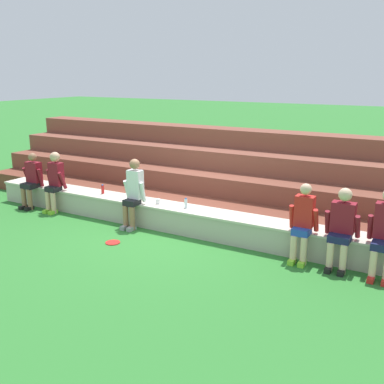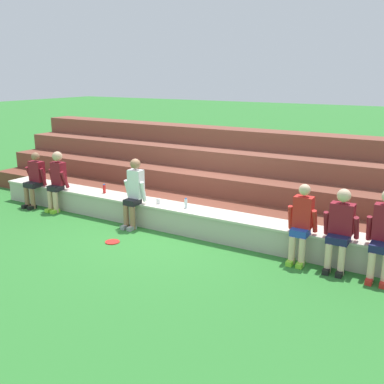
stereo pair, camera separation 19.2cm
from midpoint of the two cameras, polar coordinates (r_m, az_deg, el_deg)
The scene contains 14 objects.
ground_plane at distance 9.12m, azimuth -4.13°, elevation -5.13°, with size 80.00×80.00×0.00m, color #2D752D.
stone_seating_wall at distance 9.26m, azimuth -3.18°, elevation -3.08°, with size 9.42×0.61×0.50m.
brick_bleachers at distance 10.98m, azimuth 2.94°, elevation 1.93°, with size 12.32×2.80×1.76m.
person_far_left at distance 11.29m, azimuth -20.08°, elevation 1.55°, with size 0.55×0.52×1.30m.
person_left_of_center at distance 10.78m, azimuth -17.49°, elevation 1.47°, with size 0.49×0.50×1.38m.
person_center at distance 9.30m, azimuth -8.01°, elevation 0.03°, with size 0.48×0.51×1.43m.
person_right_of_center at distance 7.74m, azimuth 13.15°, elevation -3.65°, with size 0.49×0.47×1.34m.
person_far_right at distance 7.61m, azimuth 17.70°, elevation -4.16°, with size 0.55×0.53×1.34m.
water_bottle_mid_left at distance 11.24m, azimuth -17.35°, elevation 1.37°, with size 0.07×0.07×0.27m.
water_bottle_center_gap at distance 11.71m, azimuth -19.95°, elevation 1.62°, with size 0.07×0.07×0.24m.
water_bottle_near_right at distance 8.97m, azimuth -1.40°, elevation -1.45°, with size 0.06×0.06×0.21m.
water_bottle_near_left at distance 10.26m, azimuth -11.76°, elevation 0.33°, with size 0.06×0.06×0.21m.
plastic_cup_middle at distance 9.30m, azimuth -4.92°, elevation -1.19°, with size 0.09×0.09×0.11m, color white.
frisbee at distance 8.70m, azimuth -10.62°, elevation -6.30°, with size 0.28×0.28×0.02m, color red.
Camera 1 is at (4.71, -7.16, 3.11)m, focal length 42.16 mm.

